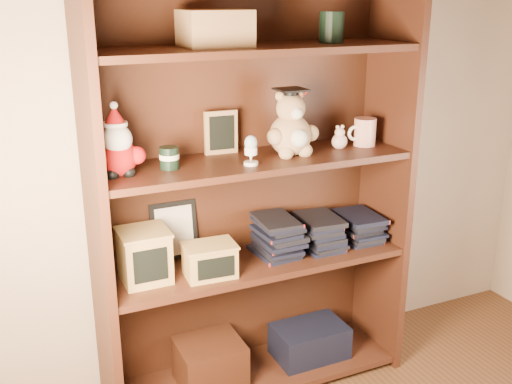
{
  "coord_description": "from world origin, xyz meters",
  "views": [
    {
      "loc": [
        -0.86,
        -0.61,
        1.52
      ],
      "look_at": [
        0.02,
        1.3,
        0.82
      ],
      "focal_mm": 42.0,
      "sensor_mm": 36.0,
      "label": 1
    }
  ],
  "objects_px": {
    "treats_box": "(144,255)",
    "bookcase": "(250,199)",
    "grad_teddy_bear": "(291,129)",
    "teacher_mug": "(364,132)"
  },
  "relations": [
    {
      "from": "grad_teddy_bear",
      "to": "treats_box",
      "type": "distance_m",
      "value": 0.7
    },
    {
      "from": "grad_teddy_bear",
      "to": "treats_box",
      "type": "relative_size",
      "value": 1.34
    },
    {
      "from": "grad_teddy_bear",
      "to": "teacher_mug",
      "type": "bearing_deg",
      "value": 1.33
    },
    {
      "from": "grad_teddy_bear",
      "to": "teacher_mug",
      "type": "distance_m",
      "value": 0.33
    },
    {
      "from": "bookcase",
      "to": "treats_box",
      "type": "bearing_deg",
      "value": -173.18
    },
    {
      "from": "bookcase",
      "to": "grad_teddy_bear",
      "type": "relative_size",
      "value": 6.34
    },
    {
      "from": "treats_box",
      "to": "teacher_mug",
      "type": "bearing_deg",
      "value": 0.05
    },
    {
      "from": "grad_teddy_bear",
      "to": "bookcase",
      "type": "bearing_deg",
      "value": 157.72
    },
    {
      "from": "bookcase",
      "to": "treats_box",
      "type": "height_order",
      "value": "bookcase"
    },
    {
      "from": "treats_box",
      "to": "bookcase",
      "type": "bearing_deg",
      "value": 6.82
    }
  ]
}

